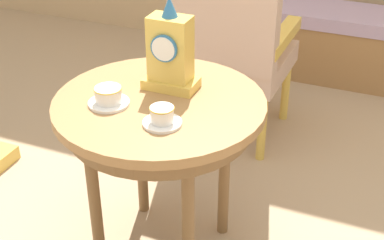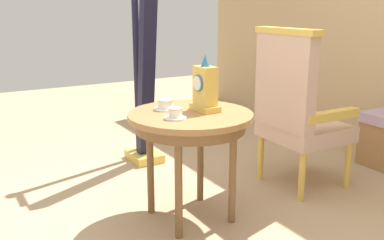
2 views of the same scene
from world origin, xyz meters
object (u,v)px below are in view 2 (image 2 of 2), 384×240
(teacup_left, at_px, (165,105))
(armchair, at_px, (296,107))
(teacup_right, at_px, (175,114))
(harp, at_px, (144,74))
(mantel_clock, at_px, (205,88))
(side_table, at_px, (190,125))

(teacup_left, height_order, armchair, armchair)
(teacup_left, xyz_separation_m, teacup_right, (0.22, -0.05, -0.00))
(armchair, relative_size, harp, 0.62)
(teacup_left, height_order, mantel_clock, mantel_clock)
(teacup_left, bearing_deg, teacup_right, -12.98)
(teacup_right, height_order, harp, harp)
(teacup_right, height_order, armchair, armchair)
(armchair, height_order, harp, harp)
(teacup_right, xyz_separation_m, harp, (-1.14, 0.33, 0.05))
(teacup_right, height_order, mantel_clock, mantel_clock)
(mantel_clock, bearing_deg, harp, 175.41)
(teacup_right, bearing_deg, side_table, 118.78)
(side_table, bearing_deg, armchair, 92.89)
(teacup_right, bearing_deg, teacup_left, 167.02)
(teacup_left, height_order, harp, harp)
(side_table, relative_size, teacup_left, 5.24)
(armchair, bearing_deg, teacup_right, -83.15)
(side_table, relative_size, teacup_right, 5.84)
(side_table, distance_m, harp, 1.09)
(side_table, xyz_separation_m, harp, (-1.07, 0.19, 0.15))
(side_table, bearing_deg, teacup_right, -61.22)
(side_table, height_order, teacup_right, teacup_right)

